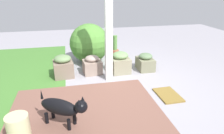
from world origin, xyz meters
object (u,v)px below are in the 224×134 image
stone_planter_mid (92,65)px  stone_planter_nearest (145,62)px  stone_planter_far (63,66)px  dog (62,107)px  ceramic_urn (19,130)px  stone_planter_near (120,63)px  doormat (168,95)px  porch_pillar (109,31)px  terracotta_pot_tall (115,48)px  round_shrub (89,43)px

stone_planter_mid → stone_planter_nearest: bearing=-91.9°
stone_planter_far → dog: dog is taller
ceramic_urn → stone_planter_mid: bearing=-29.6°
stone_planter_near → ceramic_urn: stone_planter_near is taller
doormat → dog: bearing=104.4°
doormat → porch_pillar: bearing=44.5°
stone_planter_mid → porch_pillar: bearing=-142.6°
terracotta_pot_tall → ceramic_urn: size_ratio=1.42×
round_shrub → ceramic_urn: bearing=157.0°
stone_planter_far → round_shrub: round_shrub is taller
terracotta_pot_tall → dog: bearing=154.2°
stone_planter_near → stone_planter_far: 1.29m
doormat → ceramic_urn: bearing=107.0°
porch_pillar → round_shrub: porch_pillar is taller
porch_pillar → stone_planter_near: (0.34, -0.33, -0.81)m
doormat → stone_planter_far: bearing=55.2°
porch_pillar → round_shrub: size_ratio=2.07×
round_shrub → stone_planter_nearest: bearing=-123.5°
dog → ceramic_urn: size_ratio=1.69×
terracotta_pot_tall → doormat: terracotta_pot_tall is taller
stone_planter_near → doormat: size_ratio=0.87×
porch_pillar → ceramic_urn: porch_pillar is taller
stone_planter_nearest → dog: bearing=133.0°
terracotta_pot_tall → round_shrub: bearing=116.3°
stone_planter_near → porch_pillar: bearing=135.8°
stone_planter_nearest → round_shrub: (0.82, 1.23, 0.32)m
dog → stone_planter_far: bearing=0.2°
stone_planter_far → porch_pillar: bearing=-110.9°
porch_pillar → stone_planter_nearest: (0.36, -0.96, -0.86)m
stone_planter_mid → round_shrub: (0.77, -0.03, 0.31)m
stone_planter_near → stone_planter_far: (0.02, 1.29, 0.00)m
stone_planter_nearest → stone_planter_near: size_ratio=0.97×
porch_pillar → stone_planter_far: size_ratio=4.21×
ceramic_urn → doormat: 2.53m
stone_planter_mid → stone_planter_far: 0.65m
round_shrub → terracotta_pot_tall: size_ratio=1.73×
dog → stone_planter_mid: bearing=-19.4°
round_shrub → stone_planter_far: bearing=140.1°
stone_planter_near → doormat: bearing=-155.4°
dog → doormat: size_ratio=1.23×
stone_planter_nearest → dog: 2.61m
terracotta_pot_tall → ceramic_urn: bearing=148.5°
stone_planter_nearest → stone_planter_mid: (0.04, 1.27, 0.01)m
round_shrub → doormat: bearing=-150.5°
stone_planter_nearest → terracotta_pot_tall: (1.20, 0.47, 0.02)m
stone_planter_near → stone_planter_mid: (0.06, 0.64, -0.03)m
dog → ceramic_urn: bearing=115.5°
porch_pillar → stone_planter_near: porch_pillar is taller
porch_pillar → ceramic_urn: (-1.67, 1.49, -0.84)m
stone_planter_mid → terracotta_pot_tall: size_ratio=0.74×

